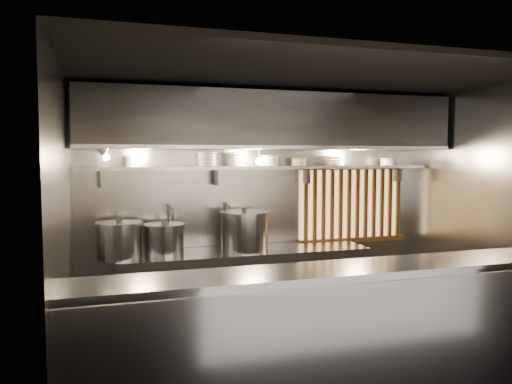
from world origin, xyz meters
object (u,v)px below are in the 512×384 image
stock_pot_mid (164,239)px  stock_pot_right (245,231)px  heat_lamp (103,152)px  pendant_bulb (259,161)px  stock_pot_left (119,240)px

stock_pot_mid → stock_pot_right: (0.94, -0.06, 0.06)m
heat_lamp → pendant_bulb: bearing=11.0°
pendant_bulb → stock_pot_right: bearing=-155.9°
stock_pot_mid → stock_pot_left: bearing=-171.5°
heat_lamp → stock_pot_mid: (0.65, 0.31, -0.99)m
stock_pot_left → stock_pot_mid: bearing=8.5°
pendant_bulb → stock_pot_left: pendant_bulb is taller
stock_pot_left → stock_pot_right: stock_pot_right is taller
pendant_bulb → stock_pot_left: bearing=-176.1°
pendant_bulb → heat_lamp: bearing=-169.0°
pendant_bulb → stock_pot_mid: bearing=-178.2°
heat_lamp → stock_pot_left: size_ratio=0.63×
pendant_bulb → stock_pot_right: size_ratio=0.24×
pendant_bulb → stock_pot_mid: size_ratio=0.37×
heat_lamp → pendant_bulb: heat_lamp is taller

